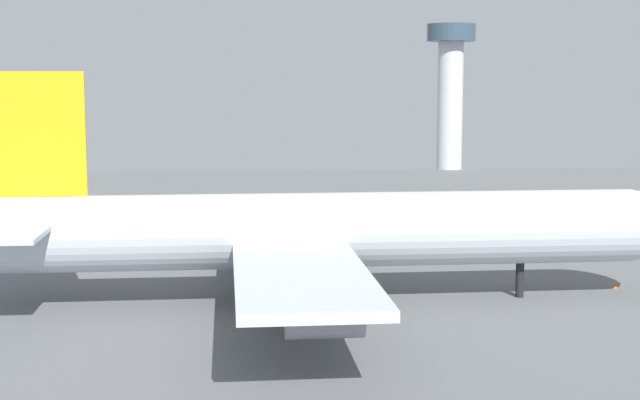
{
  "coord_description": "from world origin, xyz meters",
  "views": [
    {
      "loc": [
        -7.56,
        -73.74,
        17.74
      ],
      "look_at": [
        0.0,
        0.0,
        8.49
      ],
      "focal_mm": 51.47,
      "sensor_mm": 36.0,
      "label": 1
    }
  ],
  "objects_px": {
    "cargo_airplane": "(318,231)",
    "cargo_loader": "(410,231)",
    "catering_truck": "(68,229)",
    "control_tower": "(450,82)",
    "safety_cone_nose": "(615,285)"
  },
  "relations": [
    {
      "from": "cargo_airplane",
      "to": "catering_truck",
      "type": "relative_size",
      "value": 11.76
    },
    {
      "from": "cargo_loader",
      "to": "control_tower",
      "type": "distance_m",
      "value": 95.36
    },
    {
      "from": "cargo_airplane",
      "to": "cargo_loader",
      "type": "distance_m",
      "value": 31.95
    },
    {
      "from": "safety_cone_nose",
      "to": "cargo_airplane",
      "type": "bearing_deg",
      "value": -175.0
    },
    {
      "from": "cargo_loader",
      "to": "catering_truck",
      "type": "distance_m",
      "value": 39.63
    },
    {
      "from": "catering_truck",
      "to": "control_tower",
      "type": "xyz_separation_m",
      "value": [
        65.96,
        85.02,
        17.26
      ]
    },
    {
      "from": "cargo_airplane",
      "to": "cargo_loader",
      "type": "height_order",
      "value": "cargo_airplane"
    },
    {
      "from": "safety_cone_nose",
      "to": "catering_truck",
      "type": "bearing_deg",
      "value": 149.26
    },
    {
      "from": "cargo_airplane",
      "to": "cargo_loader",
      "type": "xyz_separation_m",
      "value": [
        13.57,
        28.54,
        -4.71
      ]
    },
    {
      "from": "catering_truck",
      "to": "cargo_airplane",
      "type": "bearing_deg",
      "value": -52.39
    },
    {
      "from": "cargo_airplane",
      "to": "control_tower",
      "type": "height_order",
      "value": "control_tower"
    },
    {
      "from": "safety_cone_nose",
      "to": "control_tower",
      "type": "distance_m",
      "value": 118.34
    },
    {
      "from": "cargo_loader",
      "to": "safety_cone_nose",
      "type": "xyz_separation_m",
      "value": [
        12.99,
        -26.22,
        -0.9
      ]
    },
    {
      "from": "catering_truck",
      "to": "control_tower",
      "type": "height_order",
      "value": "control_tower"
    },
    {
      "from": "control_tower",
      "to": "cargo_airplane",
      "type": "bearing_deg",
      "value": -108.75
    }
  ]
}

